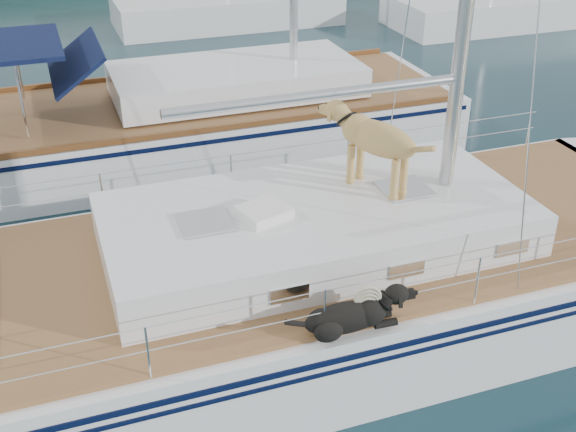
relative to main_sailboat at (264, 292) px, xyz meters
name	(u,v)px	position (x,y,z in m)	size (l,w,h in m)	color
ground	(257,336)	(-0.11, 0.00, -0.68)	(120.00, 120.00, 0.00)	black
main_sailboat	(264,292)	(0.00, 0.00, 0.00)	(12.00, 3.84, 14.01)	white
neighbor_sailboat	(185,125)	(0.31, 6.07, -0.06)	(11.00, 3.50, 13.30)	white
bg_boat_center	(227,10)	(3.89, 16.00, -0.23)	(7.20, 3.00, 11.65)	white
bg_boat_east	(488,10)	(11.89, 13.00, -0.22)	(6.40, 3.00, 11.65)	white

